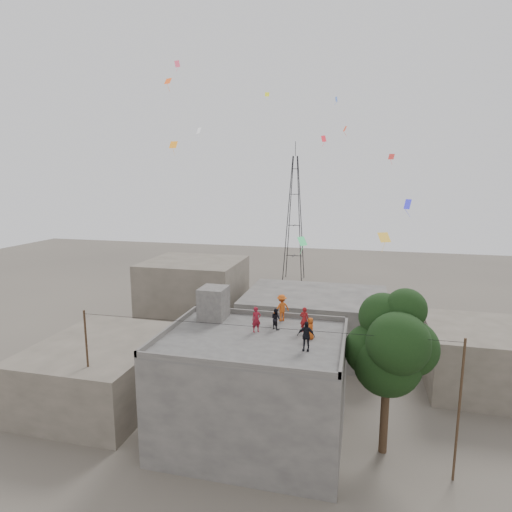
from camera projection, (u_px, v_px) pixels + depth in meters
The scene contains 18 objects.
ground at pixel (253, 438), 24.66m from camera, with size 140.00×140.00×0.00m, color #4F4941.
main_building at pixel (253, 389), 24.12m from camera, with size 10.00×8.00×6.10m.
parapet at pixel (253, 335), 23.56m from camera, with size 10.00×8.00×0.30m.
stair_head_box at pixel (214, 303), 26.65m from camera, with size 1.60×1.80×2.00m, color #4B4846.
neighbor_west at pixel (103, 370), 28.83m from camera, with size 8.00×10.00×4.00m, color #585146.
neighbor_north at pixel (315, 322), 37.12m from camera, with size 12.00×9.00×5.00m, color #4B4846.
neighbor_northwest at pixel (194, 296), 41.70m from camera, with size 9.00×8.00×7.00m, color #585146.
neighbor_east at pixel (477, 357), 30.50m from camera, with size 7.00×8.00×4.40m, color #585146.
tree at pixel (392, 346), 22.41m from camera, with size 4.90×4.60×9.10m.
utility_line at pixel (256, 387), 22.67m from camera, with size 20.12×0.62×7.40m.
transmission_tower at pixel (294, 219), 62.22m from camera, with size 2.97×2.97×20.01m.
person_red_adult at pixel (304, 320), 24.31m from camera, with size 0.54×0.35×1.47m, color maroon.
person_orange_child at pixel (310, 328), 23.30m from camera, with size 0.59×0.38×1.20m, color #BF4C15.
person_dark_child at pixel (276, 319), 24.83m from camera, with size 0.60×0.47×1.24m, color black.
person_dark_adult at pixel (306, 336), 21.67m from camera, with size 0.91×0.38×1.55m, color black.
person_orange_adult at pixel (282, 308), 26.26m from camera, with size 1.07×0.62×1.66m, color #CC5417.
person_red_child at pixel (256, 320), 24.32m from camera, with size 0.54×0.35×1.47m, color maroon.
kites at pixel (292, 153), 27.42m from camera, with size 15.69×15.33×11.66m.
Camera 1 is at (5.57, -21.72, 14.70)m, focal length 30.00 mm.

